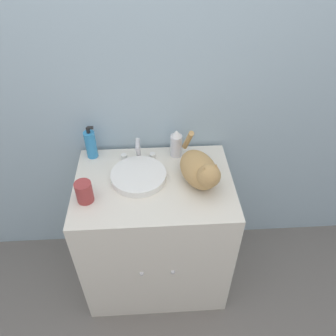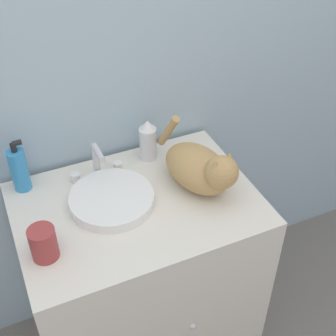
{
  "view_description": "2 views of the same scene",
  "coord_description": "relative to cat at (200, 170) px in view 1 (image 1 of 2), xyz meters",
  "views": [
    {
      "loc": [
        -0.0,
        -0.92,
        1.97
      ],
      "look_at": [
        0.07,
        0.26,
        0.94
      ],
      "focal_mm": 35.0,
      "sensor_mm": 36.0,
      "label": 1
    },
    {
      "loc": [
        -0.37,
        -0.8,
        1.91
      ],
      "look_at": [
        0.11,
        0.27,
        0.96
      ],
      "focal_mm": 50.0,
      "sensor_mm": 36.0,
      "label": 2
    }
  ],
  "objects": [
    {
      "name": "vanity_cabinet",
      "position": [
        -0.23,
        0.01,
        -0.5
      ],
      "size": [
        0.81,
        0.59,
        0.83
      ],
      "color": "silver",
      "rests_on": "ground_plane"
    },
    {
      "name": "sink_basin",
      "position": [
        -0.31,
        0.04,
        -0.06
      ],
      "size": [
        0.28,
        0.28,
        0.04
      ],
      "color": "white",
      "rests_on": "vanity_cabinet"
    },
    {
      "name": "cup",
      "position": [
        -0.56,
        -0.09,
        -0.03
      ],
      "size": [
        0.08,
        0.08,
        0.11
      ],
      "color": "#9E3838",
      "rests_on": "vanity_cabinet"
    },
    {
      "name": "spray_bottle",
      "position": [
        -0.1,
        0.23,
        -0.0
      ],
      "size": [
        0.06,
        0.06,
        0.16
      ],
      "color": "silver",
      "rests_on": "vanity_cabinet"
    },
    {
      "name": "soap_bottle",
      "position": [
        -0.56,
        0.24,
        0.0
      ],
      "size": [
        0.06,
        0.06,
        0.2
      ],
      "color": "#338CCC",
      "rests_on": "vanity_cabinet"
    },
    {
      "name": "ground_plane",
      "position": [
        -0.23,
        -0.27,
        -0.91
      ],
      "size": [
        8.0,
        8.0,
        0.0
      ],
      "primitive_type": "plane",
      "color": "slate"
    },
    {
      "name": "wall_back",
      "position": [
        -0.23,
        0.35,
        0.34
      ],
      "size": [
        6.0,
        0.05,
        2.5
      ],
      "color": "#9EB7C6",
      "rests_on": "ground_plane"
    },
    {
      "name": "cat",
      "position": [
        0.0,
        0.0,
        0.0
      ],
      "size": [
        0.23,
        0.38,
        0.22
      ],
      "rotation": [
        0.0,
        0.0,
        -1.31
      ],
      "color": "tan",
      "rests_on": "vanity_cabinet"
    },
    {
      "name": "faucet",
      "position": [
        -0.31,
        0.19,
        -0.02
      ],
      "size": [
        0.19,
        0.11,
        0.15
      ],
      "color": "silver",
      "rests_on": "vanity_cabinet"
    }
  ]
}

